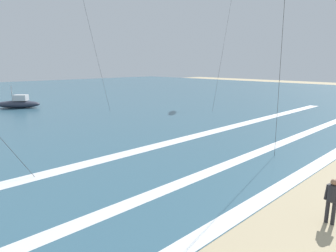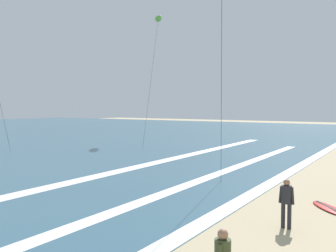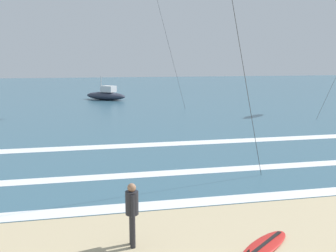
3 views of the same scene
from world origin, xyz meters
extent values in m
cube|color=#386075|center=(0.00, 52.76, 0.01)|extent=(140.00, 90.00, 0.01)
cube|color=white|center=(0.00, 8.16, 0.01)|extent=(58.52, 0.74, 0.01)
cube|color=white|center=(-1.42, 11.53, 0.01)|extent=(48.98, 0.76, 0.01)
cube|color=white|center=(1.08, 16.91, 0.01)|extent=(53.75, 1.02, 0.01)
cylinder|color=#232328|center=(-1.32, 5.56, 0.41)|extent=(0.13, 0.13, 0.82)
cylinder|color=#232328|center=(-1.32, 5.76, 0.41)|extent=(0.13, 0.13, 0.82)
cylinder|color=#232328|center=(-1.32, 5.66, 1.11)|extent=(0.32, 0.32, 0.58)
cylinder|color=#232328|center=(-1.33, 5.47, 1.08)|extent=(0.09, 0.14, 0.56)
cylinder|color=#232328|center=(-1.32, 5.85, 1.08)|extent=(0.09, 0.14, 0.56)
sphere|color=#9E7051|center=(-1.32, 5.66, 1.49)|extent=(0.21, 0.21, 0.21)
ellipsoid|color=red|center=(1.81, 4.89, 0.04)|extent=(2.03, 1.76, 0.09)
cube|color=black|center=(1.81, 4.89, 0.09)|extent=(1.47, 1.18, 0.01)
cylinder|color=#333333|center=(4.88, 30.77, 6.43)|extent=(3.85, 1.53, 12.87)
ellipsoid|color=#2D3342|center=(0.05, 41.32, 0.45)|extent=(5.06, 4.67, 0.90)
cube|color=silver|center=(0.35, 41.06, 1.25)|extent=(1.85, 1.81, 0.70)
cylinder|color=#B2B2B2|center=(-0.41, 41.71, 1.80)|extent=(0.08, 0.08, 1.80)
camera|label=1|loc=(-11.67, 2.86, 5.35)|focal=31.71mm
camera|label=2|loc=(-13.37, 2.56, 3.96)|focal=40.04mm
camera|label=3|loc=(-2.37, -3.33, 4.54)|focal=41.83mm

